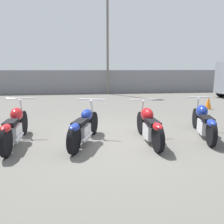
# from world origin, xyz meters

# --- Properties ---
(ground_plane) EXTENTS (60.00, 60.00, 0.00)m
(ground_plane) POSITION_xyz_m (0.00, 0.00, 0.00)
(ground_plane) COLOR #5B5954
(fence_back) EXTENTS (40.00, 0.04, 1.62)m
(fence_back) POSITION_xyz_m (0.00, 10.47, 0.81)
(fence_back) COLOR gray
(fence_back) RESTS_ON ground_plane
(light_pole_right) EXTENTS (0.70, 0.35, 6.97)m
(light_pole_right) POSITION_xyz_m (0.91, 9.94, 4.15)
(light_pole_right) COLOR slate
(light_pole_right) RESTS_ON ground_plane
(motorcycle_slot_0) EXTENTS (0.69, 2.20, 1.01)m
(motorcycle_slot_0) POSITION_xyz_m (-2.32, 0.04, 0.43)
(motorcycle_slot_0) COLOR black
(motorcycle_slot_0) RESTS_ON ground_plane
(motorcycle_slot_1) EXTENTS (0.91, 1.94, 0.99)m
(motorcycle_slot_1) POSITION_xyz_m (-0.72, -0.11, 0.41)
(motorcycle_slot_1) COLOR black
(motorcycle_slot_1) RESTS_ON ground_plane
(motorcycle_slot_2) EXTENTS (0.72, 1.97, 0.97)m
(motorcycle_slot_2) POSITION_xyz_m (0.83, -0.19, 0.43)
(motorcycle_slot_2) COLOR black
(motorcycle_slot_2) RESTS_ON ground_plane
(motorcycle_slot_3) EXTENTS (0.86, 2.13, 0.96)m
(motorcycle_slot_3) POSITION_xyz_m (2.36, 0.07, 0.41)
(motorcycle_slot_3) COLOR black
(motorcycle_slot_3) RESTS_ON ground_plane
(traffic_cone_near) EXTENTS (0.28, 0.28, 0.54)m
(traffic_cone_near) POSITION_xyz_m (4.69, 3.74, 0.27)
(traffic_cone_near) COLOR orange
(traffic_cone_near) RESTS_ON ground_plane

